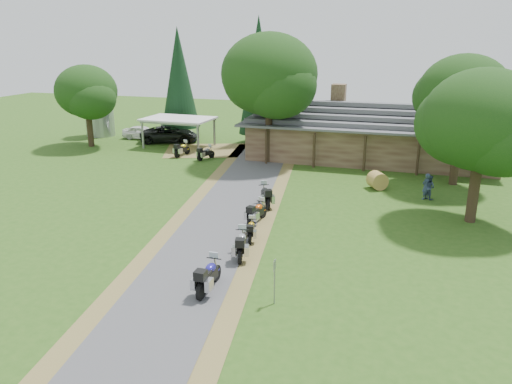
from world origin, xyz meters
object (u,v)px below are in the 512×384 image
(motorcycle_row_b, at_px, (241,243))
(motorcycle_carport_b, at_px, (206,152))
(motorcycle_row_a, at_px, (209,274))
(silo, at_px, (99,107))
(motorcycle_row_e, at_px, (266,195))
(carport, at_px, (179,132))
(car_white_sedan, at_px, (142,131))
(car_dark_suv, at_px, (169,130))
(lodge, at_px, (370,131))
(motorcycle_carport_a, at_px, (182,149))
(motorcycle_row_d, at_px, (257,211))
(motorcycle_row_c, at_px, (251,229))
(hay_bale, at_px, (377,180))

(motorcycle_row_b, bearing_deg, motorcycle_carport_b, 13.12)
(motorcycle_row_a, bearing_deg, silo, 40.35)
(motorcycle_row_e, bearing_deg, carport, 15.20)
(car_white_sedan, relative_size, car_dark_suv, 0.84)
(lodge, xyz_separation_m, motorcycle_row_a, (-4.33, -26.05, -1.73))
(car_dark_suv, distance_m, motorcycle_row_e, 21.80)
(lodge, xyz_separation_m, car_white_sedan, (-23.13, 1.86, -1.58))
(silo, xyz_separation_m, motorcycle_carport_a, (12.45, -6.22, -2.34))
(lodge, height_order, car_white_sedan, lodge)
(motorcycle_carport_a, bearing_deg, motorcycle_row_d, -130.99)
(lodge, bearing_deg, motorcycle_row_a, -99.43)
(motorcycle_carport_a, bearing_deg, silo, 73.64)
(motorcycle_row_a, xyz_separation_m, motorcycle_row_b, (0.23, 3.57, -0.02))
(motorcycle_carport_a, bearing_deg, lodge, -66.09)
(motorcycle_row_b, distance_m, motorcycle_row_c, 2.20)
(lodge, height_order, silo, silo)
(lodge, distance_m, motorcycle_carport_b, 14.27)
(motorcycle_row_b, xyz_separation_m, motorcycle_row_e, (-0.98, 7.62, 0.02))
(motorcycle_row_c, bearing_deg, car_white_sedan, 27.09)
(car_dark_suv, distance_m, motorcycle_row_d, 24.27)
(motorcycle_row_b, xyz_separation_m, motorcycle_carport_a, (-11.83, 18.59, -0.04))
(carport, relative_size, motorcycle_row_c, 3.81)
(motorcycle_carport_a, xyz_separation_m, hay_bale, (17.28, -5.17, -0.07))
(silo, xyz_separation_m, motorcycle_row_a, (24.05, -28.38, -2.28))
(silo, height_order, motorcycle_row_a, silo)
(lodge, distance_m, motorcycle_row_b, 22.91)
(motorcycle_carport_b, distance_m, hay_bale, 15.46)
(silo, relative_size, motorcycle_row_d, 3.10)
(lodge, height_order, hay_bale, lodge)
(motorcycle_row_d, distance_m, motorcycle_carport_a, 17.85)
(carport, distance_m, motorcycle_row_b, 26.02)
(car_dark_suv, bearing_deg, motorcycle_row_b, -166.13)
(motorcycle_row_b, distance_m, motorcycle_row_d, 4.72)
(motorcycle_row_a, relative_size, motorcycle_row_d, 1.09)
(motorcycle_row_a, bearing_deg, hay_bale, -18.41)
(car_white_sedan, height_order, hay_bale, car_white_sedan)
(carport, height_order, motorcycle_row_b, carport)
(lodge, height_order, motorcycle_carport_a, lodge)
(car_white_sedan, distance_m, car_dark_suv, 3.46)
(car_white_sedan, bearing_deg, motorcycle_row_a, -145.97)
(motorcycle_row_c, xyz_separation_m, motorcycle_carport_a, (-11.62, 16.40, 0.09))
(motorcycle_row_b, height_order, motorcycle_row_d, motorcycle_row_b)
(carport, bearing_deg, motorcycle_row_c, -53.42)
(lodge, xyz_separation_m, silo, (-28.38, 2.32, 0.56))
(hay_bale, bearing_deg, motorcycle_row_e, -137.96)
(motorcycle_row_d, bearing_deg, motorcycle_carport_b, 43.60)
(motorcycle_row_b, height_order, motorcycle_carport_b, motorcycle_row_b)
(lodge, height_order, motorcycle_row_d, lodge)
(motorcycle_carport_b, bearing_deg, motorcycle_row_d, -124.63)
(hay_bale, bearing_deg, car_white_sedan, 155.94)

